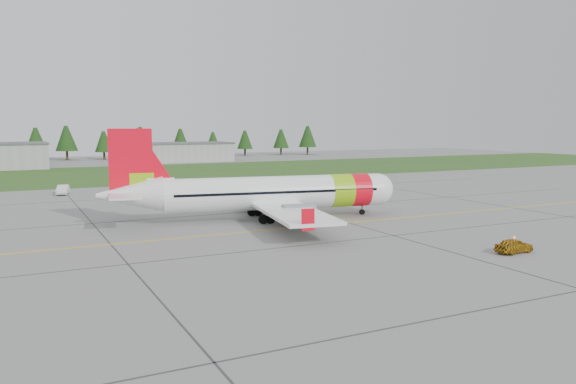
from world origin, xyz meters
TOP-DOWN VIEW (x-y plane):
  - ground at (0.00, 0.00)m, footprint 320.00×320.00m
  - aircraft at (3.29, 14.02)m, footprint 33.56×31.30m
  - follow_me_car at (14.51, -10.37)m, footprint 1.29×1.49m
  - service_van at (-15.53, 48.95)m, footprint 1.82×1.75m
  - grass_strip at (0.00, 82.00)m, footprint 320.00×50.00m
  - taxi_guideline at (0.00, 8.00)m, footprint 120.00×0.25m
  - hangar_east at (25.00, 118.00)m, footprint 24.00×12.00m
  - treeline at (0.00, 138.00)m, footprint 160.00×8.00m

SIDE VIEW (x-z plane):
  - ground at x=0.00m, z-range 0.00..0.00m
  - taxi_guideline at x=0.00m, z-range 0.00..0.02m
  - grass_strip at x=0.00m, z-range 0.00..0.03m
  - follow_me_car at x=14.51m, z-range 0.00..3.56m
  - service_van at x=-15.53m, z-range 0.00..4.45m
  - hangar_east at x=25.00m, z-range 0.00..5.20m
  - aircraft at x=3.29m, z-range -2.16..8.06m
  - treeline at x=0.00m, z-range 0.00..10.00m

